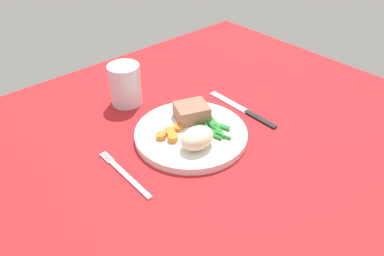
# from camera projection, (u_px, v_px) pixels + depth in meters

# --- Properties ---
(dining_table) EXTENTS (1.20, 0.90, 0.02)m
(dining_table) POSITION_uv_depth(u_px,v_px,m) (182.00, 145.00, 0.79)
(dining_table) COLOR red
(dining_table) RESTS_ON ground
(dinner_plate) EXTENTS (0.24, 0.24, 0.02)m
(dinner_plate) POSITION_uv_depth(u_px,v_px,m) (192.00, 135.00, 0.79)
(dinner_plate) COLOR white
(dinner_plate) RESTS_ON dining_table
(meat_portion) EXTENTS (0.09, 0.08, 0.04)m
(meat_portion) POSITION_uv_depth(u_px,v_px,m) (192.00, 112.00, 0.82)
(meat_portion) COLOR #A86B56
(meat_portion) RESTS_ON dinner_plate
(mashed_potatoes) EXTENTS (0.07, 0.06, 0.04)m
(mashed_potatoes) POSITION_uv_depth(u_px,v_px,m) (198.00, 137.00, 0.74)
(mashed_potatoes) COLOR beige
(mashed_potatoes) RESTS_ON dinner_plate
(carrot_slices) EXTENTS (0.07, 0.05, 0.01)m
(carrot_slices) POSITION_uv_depth(u_px,v_px,m) (170.00, 134.00, 0.77)
(carrot_slices) COLOR orange
(carrot_slices) RESTS_ON dinner_plate
(green_beans) EXTENTS (0.07, 0.11, 0.01)m
(green_beans) POSITION_uv_depth(u_px,v_px,m) (211.00, 127.00, 0.80)
(green_beans) COLOR #2D8C38
(green_beans) RESTS_ON dinner_plate
(fork) EXTENTS (0.01, 0.17, 0.00)m
(fork) POSITION_uv_depth(u_px,v_px,m) (125.00, 174.00, 0.70)
(fork) COLOR silver
(fork) RESTS_ON dining_table
(knife) EXTENTS (0.02, 0.20, 0.01)m
(knife) POSITION_uv_depth(u_px,v_px,m) (243.00, 110.00, 0.88)
(knife) COLOR black
(knife) RESTS_ON dining_table
(water_glass) EXTENTS (0.08, 0.08, 0.10)m
(water_glass) POSITION_uv_depth(u_px,v_px,m) (127.00, 87.00, 0.89)
(water_glass) COLOR silver
(water_glass) RESTS_ON dining_table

